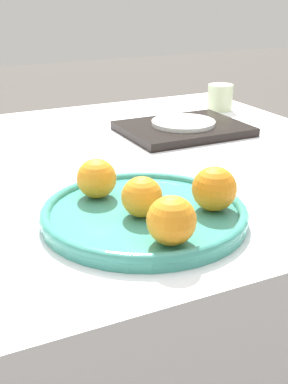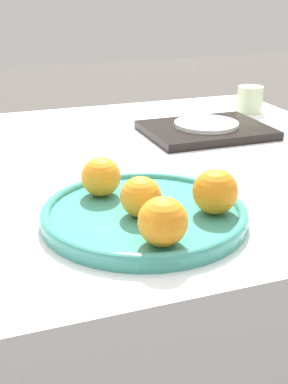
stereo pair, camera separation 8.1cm
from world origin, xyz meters
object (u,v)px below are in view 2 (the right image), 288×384
(orange_0, at_px, (215,192))
(cup_0, at_px, (250,99))
(fruit_platter, at_px, (144,214))
(orange_1, at_px, (141,197))
(serving_tray, at_px, (206,130))
(orange_2, at_px, (101,177))
(side_plate, at_px, (206,124))
(orange_3, at_px, (163,222))

(orange_0, xyz_separation_m, cup_0, (0.43, 0.62, -0.02))
(fruit_platter, distance_m, orange_1, 0.04)
(orange_1, height_order, cup_0, orange_1)
(fruit_platter, distance_m, serving_tray, 0.52)
(orange_2, distance_m, side_plate, 0.49)
(orange_0, height_order, side_plate, orange_0)
(orange_3, distance_m, serving_tray, 0.62)
(orange_1, distance_m, orange_2, 0.10)
(fruit_platter, bearing_deg, cup_0, 47.69)
(orange_1, bearing_deg, fruit_platter, 53.73)
(orange_1, height_order, orange_3, orange_3)
(orange_2, height_order, orange_3, orange_3)
(orange_2, xyz_separation_m, side_plate, (0.35, 0.33, -0.03))
(fruit_platter, height_order, orange_3, orange_3)
(side_plate, bearing_deg, fruit_platter, -126.85)
(fruit_platter, height_order, serving_tray, fruit_platter)
(orange_1, distance_m, serving_tray, 0.54)
(side_plate, xyz_separation_m, cup_0, (0.21, 0.16, 0.01))
(side_plate, bearing_deg, serving_tray, 0.00)
(orange_2, distance_m, orange_3, 0.20)
(orange_1, bearing_deg, cup_0, 47.83)
(orange_1, bearing_deg, side_plate, 53.17)
(orange_0, relative_size, serving_tray, 0.24)
(orange_0, distance_m, orange_3, 0.13)
(orange_3, relative_size, serving_tray, 0.23)
(fruit_platter, xyz_separation_m, orange_3, (-0.01, -0.11, 0.04))
(orange_2, distance_m, cup_0, 0.75)
(orange_3, bearing_deg, orange_2, 98.35)
(serving_tray, bearing_deg, cup_0, 37.08)
(orange_2, bearing_deg, orange_0, -41.76)
(serving_tray, bearing_deg, side_plate, 0.00)
(fruit_platter, height_order, side_plate, side_plate)
(orange_0, height_order, cup_0, orange_0)
(orange_0, bearing_deg, side_plate, 65.10)
(fruit_platter, distance_m, orange_0, 0.11)
(orange_0, xyz_separation_m, side_plate, (0.21, 0.46, -0.03))
(orange_3, distance_m, cup_0, 0.87)
(side_plate, distance_m, cup_0, 0.27)
(fruit_platter, height_order, orange_1, orange_1)
(fruit_platter, height_order, orange_2, orange_2)
(fruit_platter, bearing_deg, orange_3, -97.47)
(fruit_platter, bearing_deg, serving_tray, 53.15)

